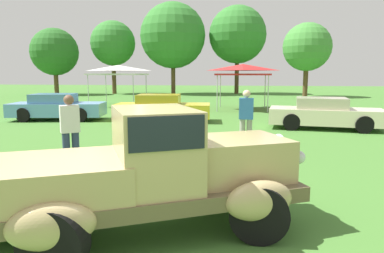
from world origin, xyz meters
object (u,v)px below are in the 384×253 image
show_car_skyblue (57,107)px  spectator_between_cars (246,117)px  canopy_tent_center_field (243,69)px  show_car_yellow (162,108)px  spectator_far_side (70,130)px  canopy_tent_left_field (118,69)px  show_car_cream (325,114)px  feature_pickup_truck (150,171)px

show_car_skyblue → spectator_between_cars: spectator_between_cars is taller
show_car_skyblue → canopy_tent_center_field: 10.69m
spectator_between_cars → show_car_yellow: bearing=124.7°
spectator_far_side → canopy_tent_left_field: canopy_tent_left_field is taller
show_car_skyblue → show_car_cream: size_ratio=1.00×
show_car_yellow → canopy_tent_center_field: (3.58, 5.99, 1.82)m
show_car_yellow → spectator_far_side: (-0.16, -8.25, 0.31)m
canopy_tent_center_field → spectator_between_cars: bearing=-89.3°
spectator_far_side → canopy_tent_center_field: size_ratio=0.54×
canopy_tent_left_field → canopy_tent_center_field: bearing=-9.7°
show_car_skyblue → canopy_tent_center_field: canopy_tent_center_field is taller
spectator_between_cars → canopy_tent_left_field: bearing=123.3°
spectator_far_side → canopy_tent_left_field: size_ratio=0.51×
feature_pickup_truck → show_car_cream: size_ratio=0.98×
canopy_tent_center_field → spectator_far_side: bearing=-104.7°
show_car_yellow → show_car_cream: 6.89m
show_car_skyblue → show_car_yellow: bearing=2.2°
show_car_yellow → spectator_far_side: bearing=-91.1°
canopy_tent_center_field → show_car_skyblue: bearing=-144.1°
feature_pickup_truck → canopy_tent_center_field: bearing=86.1°
show_car_skyblue → spectator_far_side: spectator_far_side is taller
show_car_skyblue → spectator_between_cars: 10.09m
feature_pickup_truck → spectator_far_side: feature_pickup_truck is taller
spectator_far_side → feature_pickup_truck: bearing=-47.6°
show_car_yellow → canopy_tent_center_field: bearing=59.1°
feature_pickup_truck → show_car_skyblue: (-7.36, 10.87, -0.26)m
show_car_skyblue → show_car_cream: same height
spectator_between_cars → canopy_tent_center_field: canopy_tent_center_field is taller
show_car_skyblue → canopy_tent_left_field: bearing=87.9°
feature_pickup_truck → canopy_tent_center_field: (1.17, 17.05, 1.56)m
spectator_between_cars → feature_pickup_truck: bearing=-102.9°
show_car_skyblue → show_car_yellow: 4.96m
spectator_far_side → canopy_tent_left_field: 16.36m
show_car_yellow → canopy_tent_center_field: canopy_tent_center_field is taller
show_car_yellow → spectator_between_cars: size_ratio=2.59×
feature_pickup_truck → canopy_tent_left_field: 19.84m
show_car_skyblue → show_car_cream: (11.73, -1.02, 0.00)m
show_car_cream → spectator_far_side: bearing=-134.6°
spectator_far_side → canopy_tent_center_field: 14.79m
show_car_skyblue → canopy_tent_left_field: 7.82m
spectator_between_cars → canopy_tent_center_field: bearing=90.7°
show_car_cream → spectator_far_side: size_ratio=2.61×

